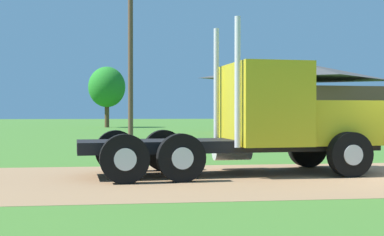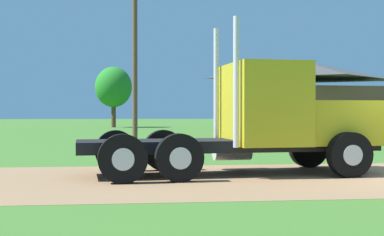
{
  "view_description": "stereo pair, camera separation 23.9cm",
  "coord_description": "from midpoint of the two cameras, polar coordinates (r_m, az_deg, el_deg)",
  "views": [
    {
      "loc": [
        -6.86,
        -12.19,
        1.57
      ],
      "look_at": [
        -5.03,
        2.07,
        1.39
      ],
      "focal_mm": 50.07,
      "sensor_mm": 36.0,
      "label": 1
    },
    {
      "loc": [
        -6.62,
        -12.22,
        1.57
      ],
      "look_at": [
        -5.03,
        2.07,
        1.39
      ],
      "focal_mm": 50.07,
      "sensor_mm": 36.0,
      "label": 2
    }
  ],
  "objects": [
    {
      "name": "truck_foreground_white",
      "position": [
        13.66,
        8.55,
        -0.41
      ],
      "size": [
        7.7,
        3.25,
        3.76
      ],
      "color": "black",
      "rests_on": "ground_plane"
    },
    {
      "name": "tree_mid",
      "position": [
        53.17,
        -8.23,
        3.26
      ],
      "size": [
        3.61,
        3.61,
        5.95
      ],
      "color": "#513823",
      "rests_on": "ground_plane"
    },
    {
      "name": "shed_building",
      "position": [
        39.71,
        12.3,
        2.0
      ],
      "size": [
        11.78,
        9.28,
        5.12
      ],
      "color": "brown",
      "rests_on": "ground_plane"
    },
    {
      "name": "utility_pole_near",
      "position": [
        28.06,
        -5.86,
        7.34
      ],
      "size": [
        1.33,
        1.91,
        9.1
      ],
      "color": "brown",
      "rests_on": "ground_plane"
    }
  ]
}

